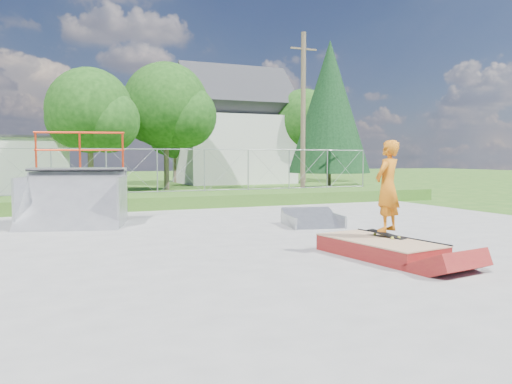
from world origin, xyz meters
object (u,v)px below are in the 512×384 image
quarter_pipe (72,179)px  skater (387,190)px  flat_bank_ramp (313,219)px  grind_box (379,249)px

quarter_pipe → skater: bearing=-35.6°
flat_bank_ramp → skater: skater is taller
grind_box → flat_bank_ramp: (0.94, 4.30, 0.04)m
quarter_pipe → flat_bank_ramp: 6.80m
grind_box → flat_bank_ramp: flat_bank_ramp is taller
flat_bank_ramp → quarter_pipe: bearing=168.5°
grind_box → quarter_pipe: (-5.25, 6.87, 1.17)m
skater → grind_box: bearing=5.1°
grind_box → skater: 1.19m
quarter_pipe → skater: 8.70m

